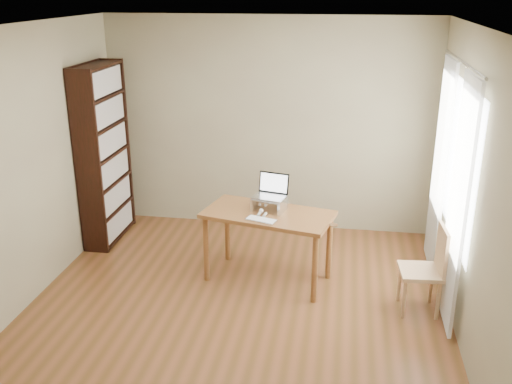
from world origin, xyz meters
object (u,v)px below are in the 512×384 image
desk (268,223)px  cat (267,203)px  bookshelf (104,154)px  chair (428,267)px  laptop (270,191)px  keyboard (261,220)px

desk → cat: bearing=117.7°
bookshelf → chair: size_ratio=2.45×
laptop → cat: 0.14m
keyboard → laptop: bearing=101.8°
keyboard → desk: bearing=98.0°
bookshelf → chair: 3.82m
bookshelf → keyboard: bearing=-25.8°
chair → bookshelf: bearing=158.5°
keyboard → chair: 1.63m
keyboard → cat: bearing=106.3°
bookshelf → laptop: bearing=-16.7°
chair → keyboard: bearing=170.2°
bookshelf → keyboard: (2.01, -0.97, -0.29)m
bookshelf → laptop: (2.05, -0.61, -0.11)m
desk → cat: (-0.03, 0.11, 0.17)m
cat → laptop: bearing=49.0°
laptop → keyboard: laptop is taller
bookshelf → cat: bookshelf is taller
bookshelf → cat: bearing=-17.6°
desk → keyboard: 0.25m
bookshelf → chair: bookshelf is taller
laptop → cat: laptop is taller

